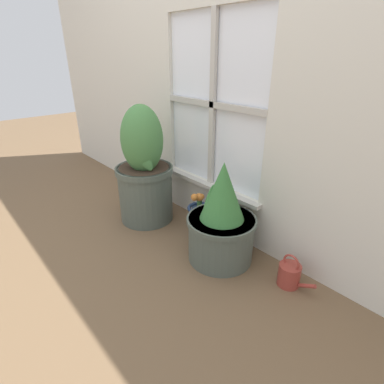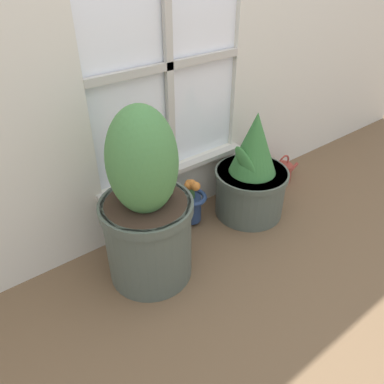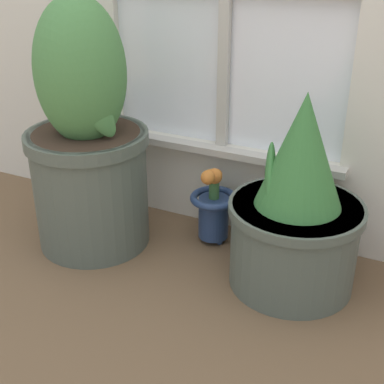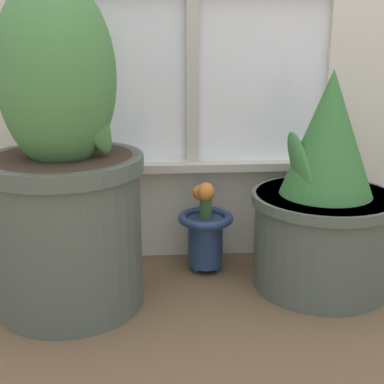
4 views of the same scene
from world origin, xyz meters
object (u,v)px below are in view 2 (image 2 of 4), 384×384
potted_plant_right (252,175)px  flower_vase (192,202)px  potted_plant_left (147,211)px  watering_can (283,172)px

potted_plant_right → flower_vase: bearing=159.0°
potted_plant_left → potted_plant_right: 0.70m
flower_vase → watering_can: flower_vase is taller
potted_plant_right → watering_can: 0.45m
potted_plant_left → flower_vase: potted_plant_left is taller
watering_can → potted_plant_right: bearing=-165.7°
potted_plant_left → potted_plant_right: size_ratio=1.37×
potted_plant_left → watering_can: size_ratio=4.01×
potted_plant_left → potted_plant_right: bearing=4.7°
potted_plant_left → potted_plant_right: potted_plant_left is taller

